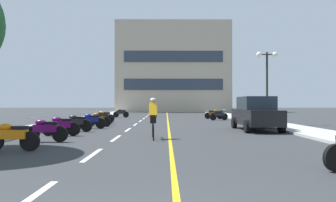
{
  "coord_description": "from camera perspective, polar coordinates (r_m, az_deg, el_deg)",
  "views": [
    {
      "loc": [
        0.09,
        -2.53,
        1.48
      ],
      "look_at": [
        0.25,
        20.57,
        1.63
      ],
      "focal_mm": 32.04,
      "sensor_mm": 36.0,
      "label": 1
    }
  ],
  "objects": [
    {
      "name": "ground_plane",
      "position": [
        23.58,
        -0.63,
        -3.97
      ],
      "size": [
        140.0,
        140.0,
        0.0
      ],
      "primitive_type": "plane",
      "color": "#2D3033"
    },
    {
      "name": "curb_left",
      "position": [
        27.55,
        -15.78,
        -3.31
      ],
      "size": [
        2.4,
        72.0,
        0.12
      ],
      "primitive_type": "cube",
      "color": "#A8A8A3",
      "rests_on": "ground"
    },
    {
      "name": "curb_right",
      "position": [
        27.51,
        14.6,
        -3.32
      ],
      "size": [
        2.4,
        72.0,
        0.12
      ],
      "primitive_type": "cube",
      "color": "#A8A8A3",
      "rests_on": "ground"
    },
    {
      "name": "lane_dash_0",
      "position": [
        5.2,
        -25.17,
        -16.78
      ],
      "size": [
        0.14,
        2.2,
        0.01
      ],
      "primitive_type": "cube",
      "color": "silver",
      "rests_on": "ground"
    },
    {
      "name": "lane_dash_1",
      "position": [
        8.91,
        -14.17,
        -9.88
      ],
      "size": [
        0.14,
        2.2,
        0.01
      ],
      "primitive_type": "cube",
      "color": "silver",
      "rests_on": "ground"
    },
    {
      "name": "lane_dash_2",
      "position": [
        12.79,
        -9.87,
        -6.99
      ],
      "size": [
        0.14,
        2.2,
        0.01
      ],
      "primitive_type": "cube",
      "color": "silver",
      "rests_on": "ground"
    },
    {
      "name": "lane_dash_3",
      "position": [
        16.73,
        -7.61,
        -5.43
      ],
      "size": [
        0.14,
        2.2,
        0.01
      ],
      "primitive_type": "cube",
      "color": "silver",
      "rests_on": "ground"
    },
    {
      "name": "lane_dash_4",
      "position": [
        20.69,
        -6.22,
        -4.46
      ],
      "size": [
        0.14,
        2.2,
        0.01
      ],
      "primitive_type": "cube",
      "color": "silver",
      "rests_on": "ground"
    },
    {
      "name": "lane_dash_5",
      "position": [
        24.67,
        -5.28,
        -3.8
      ],
      "size": [
        0.14,
        2.2,
        0.01
      ],
      "primitive_type": "cube",
      "color": "silver",
      "rests_on": "ground"
    },
    {
      "name": "lane_dash_6",
      "position": [
        28.65,
        -4.6,
        -3.32
      ],
      "size": [
        0.14,
        2.2,
        0.01
      ],
      "primitive_type": "cube",
      "color": "silver",
      "rests_on": "ground"
    },
    {
      "name": "lane_dash_7",
      "position": [
        32.63,
        -4.09,
        -2.96
      ],
      "size": [
        0.14,
        2.2,
        0.01
      ],
      "primitive_type": "cube",
      "color": "silver",
      "rests_on": "ground"
    },
    {
      "name": "lane_dash_8",
      "position": [
        36.62,
        -3.68,
        -2.68
      ],
      "size": [
        0.14,
        2.2,
        0.01
      ],
      "primitive_type": "cube",
      "color": "silver",
      "rests_on": "ground"
    },
    {
      "name": "lane_dash_9",
      "position": [
        40.62,
        -3.36,
        -2.46
      ],
      "size": [
        0.14,
        2.2,
        0.01
      ],
      "primitive_type": "cube",
      "color": "silver",
      "rests_on": "ground"
    },
    {
      "name": "lane_dash_10",
      "position": [
        44.61,
        -3.1,
        -2.27
      ],
      "size": [
        0.14,
        2.2,
        0.01
      ],
      "primitive_type": "cube",
      "color": "silver",
      "rests_on": "ground"
    },
    {
      "name": "lane_dash_11",
      "position": [
        48.6,
        -2.88,
        -2.11
      ],
      "size": [
        0.14,
        2.2,
        0.01
      ],
      "primitive_type": "cube",
      "color": "silver",
      "rests_on": "ground"
    },
    {
      "name": "centre_line_yellow",
      "position": [
        26.58,
        -0.06,
        -3.56
      ],
      "size": [
        0.12,
        66.0,
        0.01
      ],
      "primitive_type": "cube",
      "color": "gold",
      "rests_on": "ground"
    },
    {
      "name": "office_building",
      "position": [
        51.18,
        0.96,
        6.27
      ],
      "size": [
        18.73,
        6.69,
        14.81
      ],
      "color": "#BCAD93",
      "rests_on": "ground"
    },
    {
      "name": "street_lamp_mid",
      "position": [
        21.83,
        18.32,
        5.53
      ],
      "size": [
        1.46,
        0.36,
        4.88
      ],
      "color": "black",
      "rests_on": "curb_right"
    },
    {
      "name": "parked_car_near",
      "position": [
        16.83,
        16.35,
        -2.27
      ],
      "size": [
        1.92,
        4.2,
        1.82
      ],
      "color": "black",
      "rests_on": "ground"
    },
    {
      "name": "motorcycle_1",
      "position": [
        10.4,
        -27.63,
        -5.87
      ],
      "size": [
        1.7,
        0.6,
        0.92
      ],
      "color": "black",
      "rests_on": "ground"
    },
    {
      "name": "motorcycle_2",
      "position": [
        12.27,
        -22.28,
        -5.04
      ],
      "size": [
        1.7,
        0.6,
        0.92
      ],
      "color": "black",
      "rests_on": "ground"
    },
    {
      "name": "motorcycle_3",
      "position": [
        14.28,
        -19.71,
        -4.39
      ],
      "size": [
        1.7,
        0.6,
        0.92
      ],
      "color": "black",
      "rests_on": "ground"
    },
    {
      "name": "motorcycle_4",
      "position": [
        16.15,
        -17.05,
        -3.92
      ],
      "size": [
        1.69,
        0.63,
        0.92
      ],
      "color": "black",
      "rests_on": "ground"
    },
    {
      "name": "motorcycle_5",
      "position": [
        17.83,
        -14.4,
        -3.59
      ],
      "size": [
        1.7,
        0.6,
        0.92
      ],
      "color": "black",
      "rests_on": "ground"
    },
    {
      "name": "motorcycle_6",
      "position": [
        19.31,
        -13.08,
        -3.35
      ],
      "size": [
        1.64,
        0.8,
        0.92
      ],
      "color": "black",
      "rests_on": "ground"
    },
    {
      "name": "motorcycle_7",
      "position": [
        21.36,
        -12.6,
        -3.06
      ],
      "size": [
        1.7,
        0.6,
        0.92
      ],
      "color": "black",
      "rests_on": "ground"
    },
    {
      "name": "motorcycle_8",
      "position": [
        23.51,
        -12.14,
        -2.82
      ],
      "size": [
        1.69,
        0.62,
        0.92
      ],
      "color": "black",
      "rests_on": "ground"
    },
    {
      "name": "motorcycle_9",
      "position": [
        26.02,
        9.68,
        -2.58
      ],
      "size": [
        1.64,
        0.8,
        0.92
      ],
      "color": "black",
      "rests_on": "ground"
    },
    {
      "name": "motorcycle_10",
      "position": [
        27.95,
        8.75,
        -2.43
      ],
      "size": [
        1.69,
        0.61,
        0.92
      ],
      "color": "black",
      "rests_on": "ground"
    },
    {
      "name": "motorcycle_11",
      "position": [
        30.87,
        -8.96,
        -2.24
      ],
      "size": [
        1.66,
        0.75,
        0.92
      ],
      "color": "black",
      "rests_on": "ground"
    },
    {
      "name": "cyclist_rider",
      "position": [
        12.41,
        -2.87,
        -3.1
      ],
      "size": [
        0.42,
        1.77,
        1.71
      ],
      "color": "black",
      "rests_on": "ground"
    }
  ]
}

